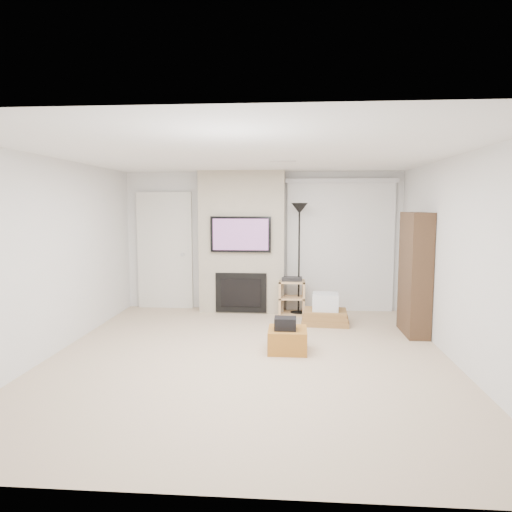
# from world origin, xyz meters

# --- Properties ---
(floor) EXTENTS (5.00, 5.50, 0.00)m
(floor) POSITION_xyz_m (0.00, 0.00, 0.00)
(floor) COLOR #C7AE91
(floor) RESTS_ON ground
(ceiling) EXTENTS (5.00, 5.50, 0.00)m
(ceiling) POSITION_xyz_m (0.00, 0.00, 2.50)
(ceiling) COLOR white
(ceiling) RESTS_ON wall_back
(wall_back) EXTENTS (5.00, 0.00, 2.50)m
(wall_back) POSITION_xyz_m (0.00, 2.75, 1.25)
(wall_back) COLOR silver
(wall_back) RESTS_ON ground
(wall_front) EXTENTS (5.00, 0.00, 2.50)m
(wall_front) POSITION_xyz_m (0.00, -2.75, 1.25)
(wall_front) COLOR silver
(wall_front) RESTS_ON ground
(wall_left) EXTENTS (0.00, 5.50, 2.50)m
(wall_left) POSITION_xyz_m (-2.50, 0.00, 1.25)
(wall_left) COLOR silver
(wall_left) RESTS_ON ground
(wall_right) EXTENTS (0.00, 5.50, 2.50)m
(wall_right) POSITION_xyz_m (2.50, 0.00, 1.25)
(wall_right) COLOR silver
(wall_right) RESTS_ON ground
(hvac_vent) EXTENTS (0.35, 0.18, 0.01)m
(hvac_vent) POSITION_xyz_m (0.40, 0.80, 2.50)
(hvac_vent) COLOR silver
(hvac_vent) RESTS_ON ceiling
(ottoman) EXTENTS (0.50, 0.50, 0.30)m
(ottoman) POSITION_xyz_m (0.48, 0.29, 0.15)
(ottoman) COLOR #A16523
(ottoman) RESTS_ON floor
(black_bag) EXTENTS (0.28, 0.22, 0.16)m
(black_bag) POSITION_xyz_m (0.45, 0.25, 0.38)
(black_bag) COLOR black
(black_bag) RESTS_ON ottoman
(fireplace_wall) EXTENTS (1.50, 0.47, 2.50)m
(fireplace_wall) POSITION_xyz_m (-0.35, 2.54, 1.24)
(fireplace_wall) COLOR #AFA48E
(fireplace_wall) RESTS_ON floor
(entry_door) EXTENTS (1.02, 0.11, 2.14)m
(entry_door) POSITION_xyz_m (-1.80, 2.71, 1.05)
(entry_door) COLOR silver
(entry_door) RESTS_ON floor
(vertical_blinds) EXTENTS (1.98, 0.10, 2.37)m
(vertical_blinds) POSITION_xyz_m (1.40, 2.70, 1.27)
(vertical_blinds) COLOR silver
(vertical_blinds) RESTS_ON floor
(floor_lamp) EXTENTS (0.29, 0.29, 1.94)m
(floor_lamp) POSITION_xyz_m (0.66, 2.36, 1.53)
(floor_lamp) COLOR black
(floor_lamp) RESTS_ON floor
(av_stand) EXTENTS (0.45, 0.38, 0.66)m
(av_stand) POSITION_xyz_m (0.54, 2.32, 0.35)
(av_stand) COLOR #E1B37A
(av_stand) RESTS_ON floor
(box_stack) EXTENTS (0.78, 0.62, 0.50)m
(box_stack) POSITION_xyz_m (1.08, 1.74, 0.19)
(box_stack) COLOR olive
(box_stack) RESTS_ON floor
(bookshelf) EXTENTS (0.30, 0.80, 1.80)m
(bookshelf) POSITION_xyz_m (2.34, 1.27, 0.90)
(bookshelf) COLOR #3A2719
(bookshelf) RESTS_ON floor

